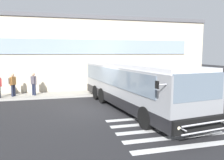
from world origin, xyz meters
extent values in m
cube|color=#232326|center=(0.00, 0.00, -0.01)|extent=(80.00, 90.00, 0.02)
cube|color=silver|center=(2.00, -6.00, 0.00)|extent=(4.40, 0.36, 0.01)
cube|color=silver|center=(2.00, -5.10, 0.00)|extent=(4.40, 0.36, 0.01)
cube|color=silver|center=(2.00, -4.20, 0.00)|extent=(4.40, 0.36, 0.01)
cube|color=silver|center=(2.00, -3.30, 0.00)|extent=(4.40, 0.36, 0.01)
cube|color=silver|center=(2.00, -2.40, 0.00)|extent=(4.40, 0.36, 0.01)
cube|color=beige|center=(0.00, 12.00, 3.04)|extent=(22.44, 12.00, 6.09)
cube|color=#56565B|center=(0.00, 12.00, 6.24)|extent=(22.64, 12.20, 0.30)
cube|color=#8C9EAD|center=(1.00, 5.96, 3.80)|extent=(16.44, 0.10, 1.20)
cube|color=#9E9B93|center=(0.00, 4.80, 0.07)|extent=(26.44, 2.00, 0.15)
cube|color=gray|center=(1.93, -0.35, 1.42)|extent=(3.93, 10.73, 2.15)
cube|color=black|center=(1.93, -0.35, 0.62)|extent=(3.97, 10.78, 0.55)
cube|color=silver|center=(1.93, -0.35, 2.60)|extent=(3.80, 10.52, 0.20)
cube|color=slate|center=(2.63, -5.49, 2.02)|extent=(2.34, 0.43, 1.05)
cube|color=slate|center=(3.18, 0.12, 1.92)|extent=(1.28, 9.21, 0.95)
cube|color=slate|center=(0.61, -0.22, 1.92)|extent=(1.28, 9.21, 0.95)
cube|color=black|center=(2.63, -5.49, 2.38)|extent=(2.14, 0.39, 0.28)
cube|color=black|center=(2.64, -5.62, 0.63)|extent=(2.45, 0.53, 0.52)
sphere|color=beige|center=(3.66, -5.53, 0.65)|extent=(0.18, 0.18, 0.18)
sphere|color=beige|center=(1.63, -5.80, 0.65)|extent=(0.18, 0.18, 0.18)
cylinder|color=#B7B7BF|center=(1.12, -5.50, 2.17)|extent=(0.40, 0.10, 0.05)
cube|color=black|center=(0.92, -5.52, 2.17)|extent=(0.07, 0.20, 0.28)
cylinder|color=black|center=(3.56, -3.60, 0.50)|extent=(0.43, 1.03, 1.00)
cylinder|color=black|center=(1.23, -3.92, 0.50)|extent=(0.43, 1.03, 1.00)
cylinder|color=black|center=(2.82, 1.83, 0.50)|extent=(0.43, 1.03, 1.00)
cylinder|color=black|center=(0.50, 1.52, 0.50)|extent=(0.43, 1.03, 1.00)
cylinder|color=black|center=(2.65, 3.12, 0.50)|extent=(0.43, 1.03, 1.00)
cylinder|color=black|center=(0.32, 2.81, 0.50)|extent=(0.43, 1.03, 1.00)
cylinder|color=#B7B7BF|center=(2.69, -5.99, 0.50)|extent=(2.24, 0.36, 0.06)
cylinder|color=#B7B7BF|center=(2.69, -5.99, 0.80)|extent=(2.24, 0.36, 0.06)
cylinder|color=#B7B7BF|center=(3.63, -5.66, 0.65)|extent=(0.12, 0.50, 0.05)
cylinder|color=#B7B7BF|center=(1.70, -5.92, 0.65)|extent=(0.12, 0.50, 0.05)
cylinder|color=#2D2D33|center=(-6.29, 4.24, 0.57)|extent=(0.15, 0.15, 0.85)
cylinder|color=#B23333|center=(-6.15, 4.18, 1.24)|extent=(0.09, 0.09, 0.55)
cylinder|color=#1E2338|center=(-5.41, 4.78, 0.57)|extent=(0.15, 0.15, 0.85)
cylinder|color=#1E2338|center=(-5.52, 4.62, 0.57)|extent=(0.15, 0.15, 0.85)
cube|color=#996633|center=(-5.47, 4.70, 1.29)|extent=(0.40, 0.44, 0.58)
sphere|color=tan|center=(-5.47, 4.70, 1.71)|extent=(0.23, 0.23, 0.23)
cylinder|color=#996633|center=(-5.33, 4.91, 1.24)|extent=(0.09, 0.09, 0.55)
cylinder|color=#996633|center=(-5.61, 4.50, 1.24)|extent=(0.09, 0.09, 0.55)
cube|color=black|center=(-5.61, 4.80, 1.27)|extent=(0.32, 0.35, 0.44)
cylinder|color=#1E2338|center=(-3.99, 4.70, 0.57)|extent=(0.15, 0.15, 0.85)
cylinder|color=#1E2338|center=(-4.13, 4.84, 0.57)|extent=(0.15, 0.15, 0.85)
cube|color=#4C4751|center=(-4.06, 4.77, 1.29)|extent=(0.43, 0.42, 0.58)
sphere|color=tan|center=(-4.06, 4.77, 1.71)|extent=(0.23, 0.23, 0.23)
cylinder|color=#4C4751|center=(-3.88, 4.59, 1.24)|extent=(0.09, 0.09, 0.55)
cylinder|color=#4C4751|center=(-4.24, 4.94, 1.24)|extent=(0.09, 0.09, 0.55)
cylinder|color=yellow|center=(3.35, 3.60, 0.45)|extent=(0.18, 0.18, 0.90)
camera|label=1|loc=(-2.56, -12.61, 3.28)|focal=35.81mm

